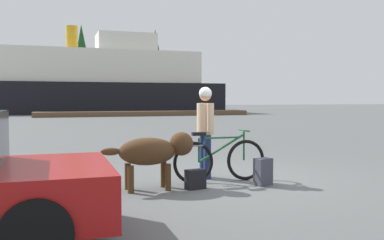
# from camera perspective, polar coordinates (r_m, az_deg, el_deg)

# --- Properties ---
(ground_plane) EXTENTS (160.00, 160.00, 0.00)m
(ground_plane) POSITION_cam_1_polar(r_m,az_deg,el_deg) (7.86, 5.23, -7.96)
(ground_plane) COLOR #595B5B
(bicycle) EXTENTS (1.74, 0.44, 0.92)m
(bicycle) POSITION_cam_1_polar(r_m,az_deg,el_deg) (7.51, 3.75, -5.40)
(bicycle) COLOR black
(bicycle) RESTS_ON ground_plane
(person_cyclist) EXTENTS (0.32, 0.53, 1.70)m
(person_cyclist) POSITION_cam_1_polar(r_m,az_deg,el_deg) (7.80, 1.82, -0.47)
(person_cyclist) COLOR navy
(person_cyclist) RESTS_ON ground_plane
(dog) EXTENTS (1.52, 0.53, 0.93)m
(dog) POSITION_cam_1_polar(r_m,az_deg,el_deg) (6.86, -5.18, -4.25)
(dog) COLOR #472D19
(dog) RESTS_ON ground_plane
(backpack) EXTENTS (0.32, 0.26, 0.46)m
(backpack) POSITION_cam_1_polar(r_m,az_deg,el_deg) (7.33, 9.63, -6.94)
(backpack) COLOR #3F3F4C
(backpack) RESTS_ON ground_plane
(handbag_pannier) EXTENTS (0.34, 0.23, 0.32)m
(handbag_pannier) POSITION_cam_1_polar(r_m,az_deg,el_deg) (6.96, 0.46, -8.04)
(handbag_pannier) COLOR black
(handbag_pannier) RESTS_ON ground_plane
(dock_pier) EXTENTS (18.01, 2.14, 0.40)m
(dock_pier) POSITION_cam_1_polar(r_m,az_deg,el_deg) (35.93, -6.37, 0.89)
(dock_pier) COLOR brown
(dock_pier) RESTS_ON ground_plane
(ferry_boat) EXTENTS (24.06, 7.00, 8.60)m
(ferry_boat) POSITION_cam_1_polar(r_m,az_deg,el_deg) (43.55, -11.96, 4.91)
(ferry_boat) COLOR black
(ferry_boat) RESTS_ON ground_plane
(pine_tree_center) EXTENTS (3.49, 3.49, 12.25)m
(pine_tree_center) POSITION_cam_1_polar(r_m,az_deg,el_deg) (63.91, -14.76, 8.36)
(pine_tree_center) COLOR #4C331E
(pine_tree_center) RESTS_ON ground_plane
(pine_tree_far_right) EXTENTS (3.59, 3.59, 11.58)m
(pine_tree_far_right) POSITION_cam_1_polar(r_m,az_deg,el_deg) (62.53, -5.00, 8.00)
(pine_tree_far_right) COLOR #4C331E
(pine_tree_far_right) RESTS_ON ground_plane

